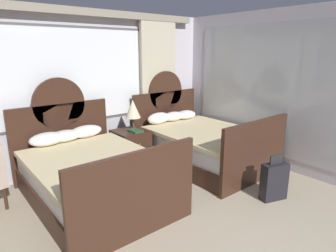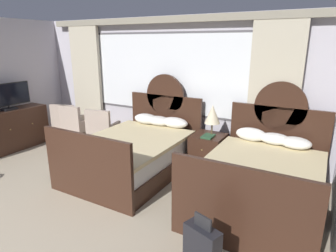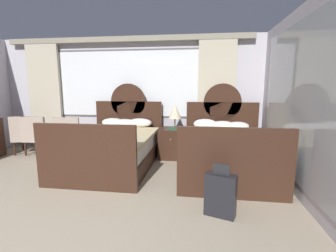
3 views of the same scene
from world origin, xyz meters
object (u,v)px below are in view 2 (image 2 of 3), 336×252
dresser_minibar (4,132)px  tv_flatscreen (7,96)px  armchair_by_window_left (102,128)px  nightstand_between_beds (208,152)px  table_lamp_on_nightstand (212,115)px  book_on_nightstand (208,136)px  suitcase_on_floor (202,251)px  bed_near_mirror (261,180)px  armchair_by_window_centre (76,123)px  bed_near_window (136,152)px  armchair_by_window_right (67,122)px

dresser_minibar → tv_flatscreen: (0.03, 0.18, 0.72)m
dresser_minibar → armchair_by_window_left: (1.69, 1.11, 0.04)m
nightstand_between_beds → tv_flatscreen: tv_flatscreen is taller
table_lamp_on_nightstand → dresser_minibar: size_ratio=0.30×
book_on_nightstand → suitcase_on_floor: size_ratio=0.40×
bed_near_mirror → nightstand_between_beds: 1.29m
bed_near_mirror → armchair_by_window_centre: size_ratio=2.53×
bed_near_window → table_lamp_on_nightstand: (1.14, 0.68, 0.66)m
armchair_by_window_centre → book_on_nightstand: bearing=0.7°
nightstand_between_beds → table_lamp_on_nightstand: 0.71m
bed_near_mirror → book_on_nightstand: size_ratio=8.68×
bed_near_window → table_lamp_on_nightstand: size_ratio=4.13×
tv_flatscreen → suitcase_on_floor: bearing=-14.3°
table_lamp_on_nightstand → armchair_by_window_right: bearing=-177.8°
bed_near_mirror → armchair_by_window_right: bearing=172.9°
table_lamp_on_nightstand → suitcase_on_floor: bearing=-70.6°
tv_flatscreen → armchair_by_window_right: tv_flatscreen is taller
bed_near_window → armchair_by_window_centre: (-2.03, 0.54, 0.10)m
table_lamp_on_nightstand → book_on_nightstand: table_lamp_on_nightstand is taller
armchair_by_window_centre → armchair_by_window_right: (-0.28, 0.00, 0.00)m
tv_flatscreen → book_on_nightstand: bearing=13.4°
armchair_by_window_left → dresser_minibar: bearing=-146.8°
bed_near_mirror → armchair_by_window_centre: (-4.19, 0.55, 0.10)m
nightstand_between_beds → armchair_by_window_centre: armchair_by_window_centre is taller
armchair_by_window_left → suitcase_on_floor: 3.88m
tv_flatscreen → armchair_by_window_centre: (0.89, 0.92, -0.68)m
suitcase_on_floor → book_on_nightstand: bearing=110.7°
nightstand_between_beds → bed_near_window: bearing=-147.2°
bed_near_mirror → armchair_by_window_right: 4.51m
tv_flatscreen → suitcase_on_floor: tv_flatscreen is taller
dresser_minibar → armchair_by_window_left: bearing=33.2°
book_on_nightstand → suitcase_on_floor: bearing=-69.3°
armchair_by_window_centre → dresser_minibar: bearing=-129.7°
bed_near_window → armchair_by_window_centre: size_ratio=2.53×
dresser_minibar → bed_near_mirror: bearing=6.2°
tv_flatscreen → armchair_by_window_centre: size_ratio=1.10×
book_on_nightstand → tv_flatscreen: tv_flatscreen is taller
nightstand_between_beds → armchair_by_window_left: armchair_by_window_left is taller
armchair_by_window_centre → suitcase_on_floor: 4.54m
armchair_by_window_right → tv_flatscreen: bearing=-123.4°
dresser_minibar → suitcase_on_floor: size_ratio=2.79×
tv_flatscreen → armchair_by_window_centre: 1.45m
bed_near_window → dresser_minibar: (-2.95, -0.56, 0.06)m
armchair_by_window_centre → armchair_by_window_right: bearing=179.3°
book_on_nightstand → tv_flatscreen: (-4.04, -0.97, 0.48)m
bed_near_mirror → armchair_by_window_left: 3.46m
bed_near_mirror → dresser_minibar: 5.14m
tv_flatscreen → armchair_by_window_left: 2.02m
bed_near_window → armchair_by_window_right: 2.38m
tv_flatscreen → armchair_by_window_centre: tv_flatscreen is taller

